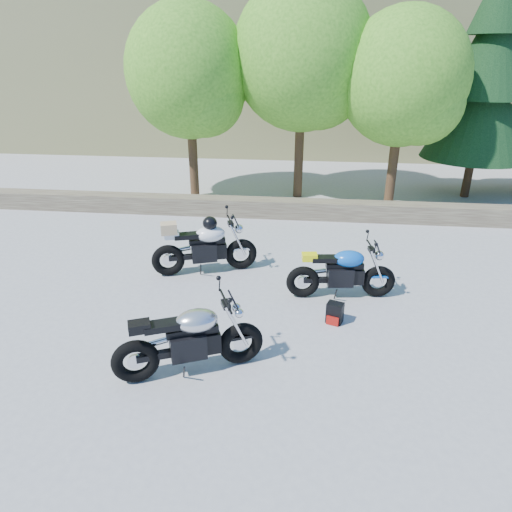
# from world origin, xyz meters

# --- Properties ---
(ground) EXTENTS (90.00, 90.00, 0.00)m
(ground) POSITION_xyz_m (0.00, 0.00, 0.00)
(ground) COLOR gray
(ground) RESTS_ON ground
(stone_wall) EXTENTS (22.00, 0.55, 0.50)m
(stone_wall) POSITION_xyz_m (0.00, 5.50, 0.25)
(stone_wall) COLOR #4E4034
(stone_wall) RESTS_ON ground
(hillside) EXTENTS (80.00, 30.00, 15.00)m
(hillside) POSITION_xyz_m (3.00, 28.00, 7.50)
(hillside) COLOR olive
(hillside) RESTS_ON ground
(tree_decid_left) EXTENTS (3.67, 3.67, 5.62)m
(tree_decid_left) POSITION_xyz_m (-2.39, 7.14, 3.63)
(tree_decid_left) COLOR #382314
(tree_decid_left) RESTS_ON ground
(tree_decid_mid) EXTENTS (4.08, 4.08, 6.24)m
(tree_decid_mid) POSITION_xyz_m (0.91, 7.54, 4.04)
(tree_decid_mid) COLOR #382314
(tree_decid_mid) RESTS_ON ground
(tree_decid_right) EXTENTS (3.54, 3.54, 5.41)m
(tree_decid_right) POSITION_xyz_m (3.71, 6.94, 3.50)
(tree_decid_right) COLOR #382314
(tree_decid_right) RESTS_ON ground
(conifer_near) EXTENTS (3.17, 3.17, 7.06)m
(conifer_near) POSITION_xyz_m (6.20, 8.20, 3.68)
(conifer_near) COLOR #382314
(conifer_near) RESTS_ON ground
(silver_bike) EXTENTS (2.08, 1.05, 1.10)m
(silver_bike) POSITION_xyz_m (-0.45, -1.55, 0.54)
(silver_bike) COLOR black
(silver_bike) RESTS_ON ground
(white_bike) EXTENTS (2.15, 0.96, 1.23)m
(white_bike) POSITION_xyz_m (-0.97, 1.73, 0.60)
(white_bike) COLOR black
(white_bike) RESTS_ON ground
(blue_bike) EXTENTS (2.06, 0.65, 1.04)m
(blue_bike) POSITION_xyz_m (1.83, 0.97, 0.50)
(blue_bike) COLOR black
(blue_bike) RESTS_ON ground
(backpack) EXTENTS (0.32, 0.30, 0.37)m
(backpack) POSITION_xyz_m (1.67, 0.03, 0.18)
(backpack) COLOR black
(backpack) RESTS_ON ground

